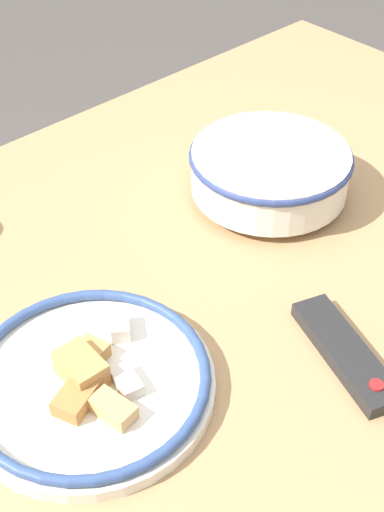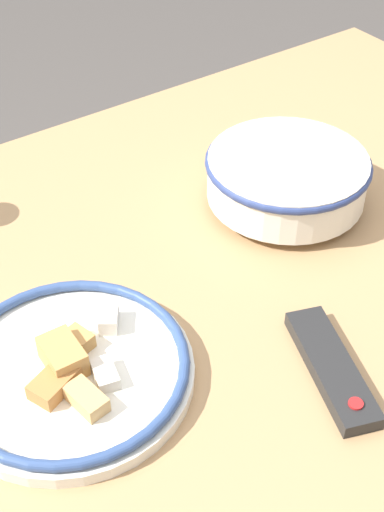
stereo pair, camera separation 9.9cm
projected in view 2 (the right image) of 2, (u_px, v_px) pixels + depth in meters
name	position (u px, v px, depth m)	size (l,w,h in m)	color
dining_table	(208.00, 293.00, 1.11)	(1.53, 0.93, 0.75)	tan
noodle_bowl	(287.00, 177.00, 1.12)	(0.26, 0.26, 0.09)	silver
food_plate	(70.00, 369.00, 0.87)	(0.31, 0.31, 0.05)	silver
tv_remote	(331.00, 368.00, 0.88)	(0.11, 0.20, 0.02)	black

